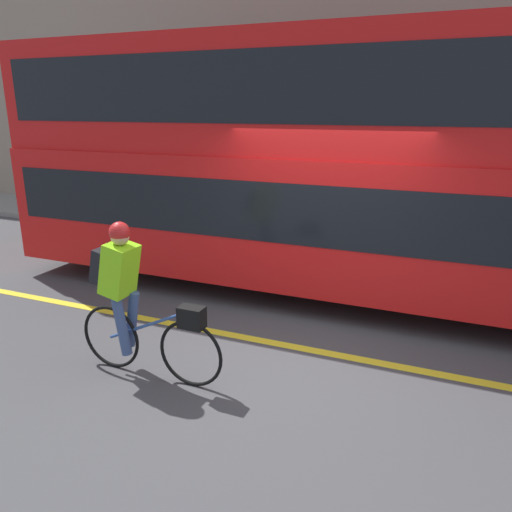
{
  "coord_description": "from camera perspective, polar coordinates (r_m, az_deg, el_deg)",
  "views": [
    {
      "loc": [
        1.6,
        -4.93,
        2.78
      ],
      "look_at": [
        -0.67,
        0.45,
        1.01
      ],
      "focal_mm": 35.0,
      "sensor_mm": 36.0,
      "label": 1
    }
  ],
  "objects": [
    {
      "name": "ground_plane",
      "position": [
        5.88,
        4.41,
        -11.4
      ],
      "size": [
        80.0,
        80.0,
        0.0
      ],
      "primitive_type": "plane",
      "color": "#424244"
    },
    {
      "name": "road_center_line",
      "position": [
        6.07,
        5.11,
        -10.42
      ],
      "size": [
        50.0,
        0.14,
        0.01
      ],
      "primitive_type": "cube",
      "color": "yellow",
      "rests_on": "ground_plane"
    },
    {
      "name": "sidewalk_curb",
      "position": [
        10.71,
        13.53,
        1.67
      ],
      "size": [
        60.0,
        2.1,
        0.13
      ],
      "color": "gray",
      "rests_on": "ground_plane"
    },
    {
      "name": "building_facade",
      "position": [
        11.67,
        16.26,
        24.6
      ],
      "size": [
        60.0,
        0.3,
        8.96
      ],
      "color": "gray",
      "rests_on": "ground_plane"
    },
    {
      "name": "bus",
      "position": [
        7.28,
        13.98,
        10.81
      ],
      "size": [
        11.27,
        2.46,
        3.72
      ],
      "color": "black",
      "rests_on": "ground_plane"
    },
    {
      "name": "cyclist_on_bike",
      "position": [
        5.33,
        -14.0,
        -4.4
      ],
      "size": [
        1.72,
        0.32,
        1.67
      ],
      "color": "black",
      "rests_on": "ground_plane"
    },
    {
      "name": "street_sign_post",
      "position": [
        12.96,
        -15.67,
        10.97
      ],
      "size": [
        0.36,
        0.09,
        2.63
      ],
      "color": "#59595B",
      "rests_on": "sidewalk_curb"
    }
  ]
}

